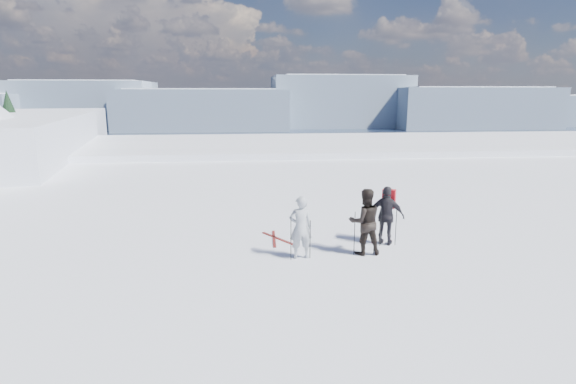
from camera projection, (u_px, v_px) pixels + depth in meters
name	position (u px, v px, depth m)	size (l,w,h in m)	color
lake_basin	(276.00, 218.00, 41.28)	(820.00, 820.00, 71.62)	white
far_mountain_range	(274.00, 105.00, 457.03)	(770.00, 110.00, 53.00)	slate
skier_grey	(301.00, 227.00, 12.94)	(0.68, 0.44, 1.86)	#A1A7AF
skier_dark	(365.00, 222.00, 13.26)	(0.97, 0.76, 2.00)	black
skier_pack	(387.00, 216.00, 14.12)	(1.10, 0.46, 1.88)	black
backpack	(390.00, 176.00, 14.07)	(0.40, 0.23, 0.59)	red
ski_poles	(353.00, 233.00, 13.43)	(3.46, 0.98, 1.35)	black
skis_loose	(276.00, 239.00, 14.82)	(1.02, 1.70, 0.03)	black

